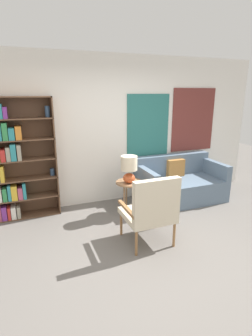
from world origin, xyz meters
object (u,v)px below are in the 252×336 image
Objects in this scene: armchair at (152,208)px; side_table at (129,186)px; table_lamp at (129,167)px; couch at (179,184)px; bookshelf at (12,162)px.

side_table is at bearing 83.83° from armchair.
table_lamp is at bearing -119.60° from side_table.
table_lamp is (-1.16, -0.26, 0.53)m from couch.
armchair is 1.07m from table_lamp.
armchair reaches higher than side_table.
side_table is (-1.14, -0.21, 0.18)m from couch.
bookshelf is 4.26× the size of table_lamp.
bookshelf is 1.22× the size of couch.
couch is 2.88× the size of side_table.
table_lamp is at bearing -167.44° from couch.
bookshelf is 3.51× the size of side_table.
bookshelf is at bearing 137.27° from armchair.
bookshelf reaches higher than side_table.
armchair is (1.71, -1.58, -0.42)m from bookshelf.
couch is 1.17m from side_table.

